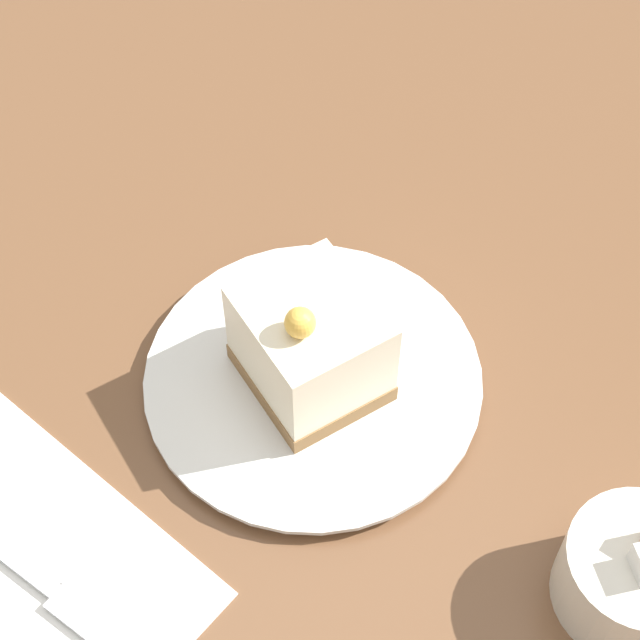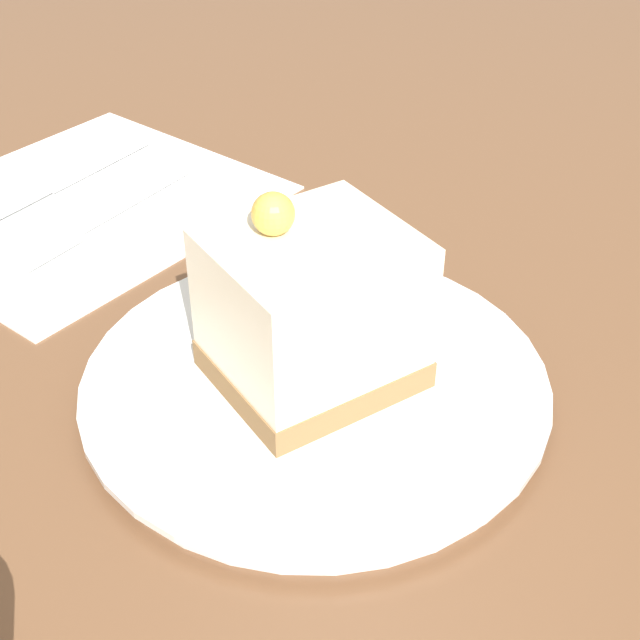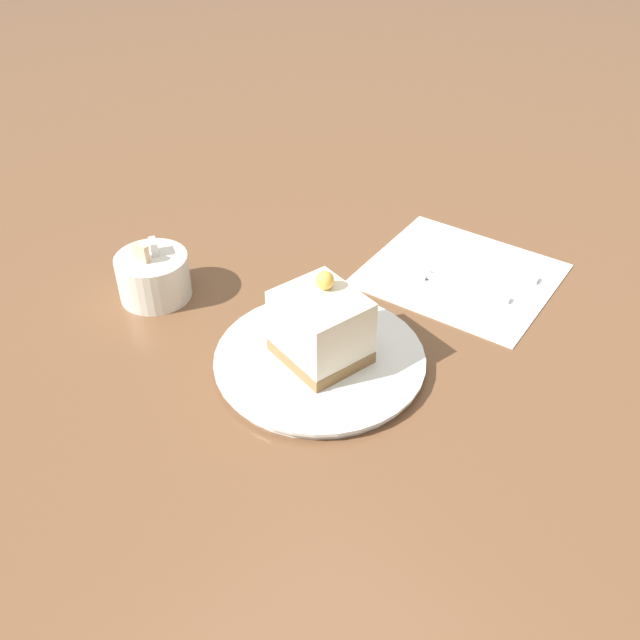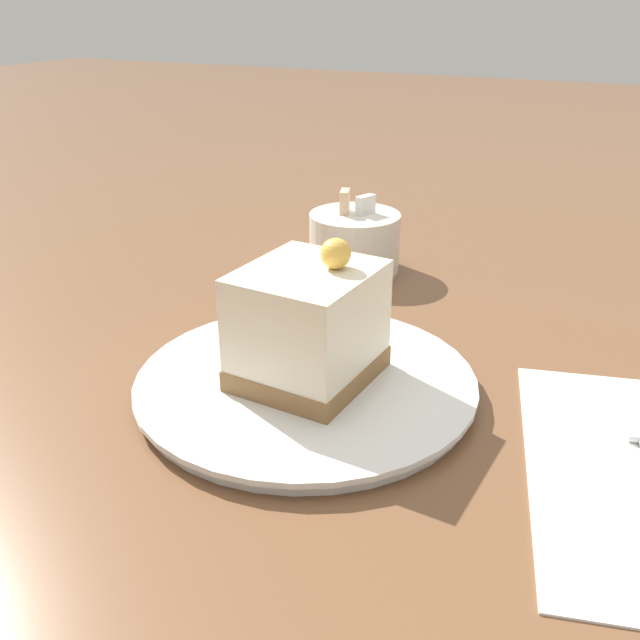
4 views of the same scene
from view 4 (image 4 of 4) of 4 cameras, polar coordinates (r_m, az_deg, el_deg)
ground_plane at (r=0.48m, az=-4.01°, el=-7.00°), size 4.00×4.00×0.00m
plate at (r=0.49m, az=-1.13°, el=-5.07°), size 0.23×0.23×0.01m
cake_slice at (r=0.47m, az=-0.94°, el=-0.38°), size 0.09×0.10×0.10m
sugar_bowl at (r=0.70m, az=2.77°, el=6.30°), size 0.09×0.09×0.08m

